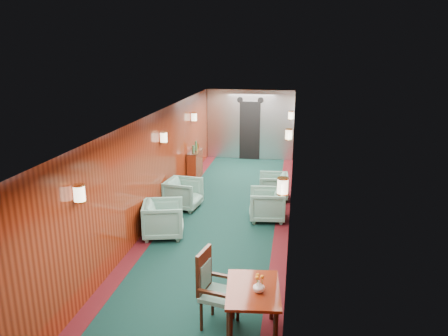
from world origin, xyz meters
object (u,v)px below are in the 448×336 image
at_px(armchair_left_near, 163,219).
at_px(armchair_right_near, 267,205).
at_px(dining_table, 253,297).
at_px(armchair_right_far, 273,186).
at_px(armchair_left_far, 183,194).
at_px(side_chair, 213,285).
at_px(credenza, 195,164).

height_order(armchair_left_near, armchair_right_near, armchair_left_near).
xyz_separation_m(dining_table, armchair_right_far, (-0.04, 5.64, -0.29)).
height_order(dining_table, armchair_right_near, dining_table).
distance_m(armchair_left_far, armchair_right_near, 2.08).
bearing_deg(armchair_right_far, armchair_right_near, -6.60).
relative_size(side_chair, armchair_right_near, 1.43).
xyz_separation_m(armchair_left_far, armchair_right_near, (2.04, -0.41, -0.01)).
distance_m(credenza, armchair_right_near, 3.70).
xyz_separation_m(dining_table, armchair_left_far, (-2.14, 4.62, -0.26)).
bearing_deg(armchair_right_far, credenza, -125.14).
relative_size(dining_table, armchair_left_near, 1.29).
height_order(credenza, armchair_left_far, credenza).
relative_size(credenza, armchair_right_far, 1.51).
bearing_deg(side_chair, armchair_right_far, 96.40).
distance_m(armchair_right_near, armchair_right_far, 1.43).
distance_m(armchair_left_far, armchair_right_far, 2.34).
xyz_separation_m(armchair_right_near, armchair_right_far, (0.07, 1.43, -0.02)).
height_order(dining_table, side_chair, side_chair).
distance_m(side_chair, armchair_right_near, 4.03).
bearing_deg(side_chair, armchair_left_far, 121.60).
height_order(credenza, armchair_right_far, credenza).
bearing_deg(armchair_left_far, armchair_right_near, -93.89).
bearing_deg(side_chair, armchair_right_near, 95.33).
height_order(credenza, armchair_right_near, credenza).
xyz_separation_m(dining_table, armchair_right_near, (-0.11, 4.21, -0.27)).
distance_m(armchair_left_near, armchair_right_far, 3.39).
distance_m(credenza, armchair_left_near, 4.13).
xyz_separation_m(side_chair, armchair_right_far, (0.53, 5.42, -0.27)).
bearing_deg(armchair_left_far, credenza, 14.20).
height_order(side_chair, armchair_right_far, side_chair).
relative_size(armchair_left_far, armchair_right_near, 1.02).
relative_size(dining_table, credenza, 0.95).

